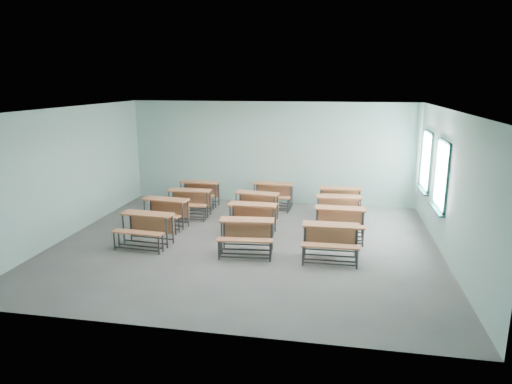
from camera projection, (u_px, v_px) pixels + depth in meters
room at (249, 179)px, 10.60m from camera, size 9.04×8.04×3.24m
desk_unit_r0c0 at (146, 225)px, 10.75m from camera, size 1.29×0.92×0.77m
desk_unit_r0c1 at (247, 231)px, 10.27m from camera, size 1.30×0.93×0.77m
desk_unit_r0c2 at (331, 237)px, 9.91m from camera, size 1.24×0.84×0.77m
desk_unit_r1c0 at (164, 209)px, 12.08m from camera, size 1.31×0.96×0.77m
desk_unit_r1c1 at (252, 214)px, 11.58m from camera, size 1.25×0.86×0.77m
desk_unit_r1c2 at (340, 219)px, 11.21m from camera, size 1.23×0.83×0.77m
desk_unit_r2c0 at (189, 199)px, 13.07m from camera, size 1.25×0.86×0.77m
desk_unit_r2c1 at (256, 202)px, 12.74m from camera, size 1.33×0.99×0.77m
desk_unit_r2c2 at (339, 206)px, 12.35m from camera, size 1.29×0.93×0.77m
desk_unit_r3c0 at (199, 190)px, 14.15m from camera, size 1.27×0.88×0.77m
desk_unit_r3c1 at (273, 192)px, 13.96m from camera, size 1.28×0.90×0.77m
desk_unit_r3c2 at (340, 197)px, 13.32m from camera, size 1.23×0.83×0.77m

